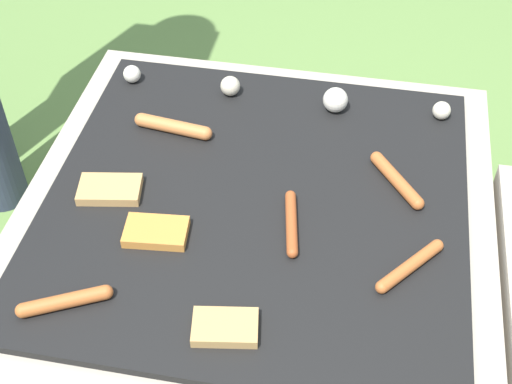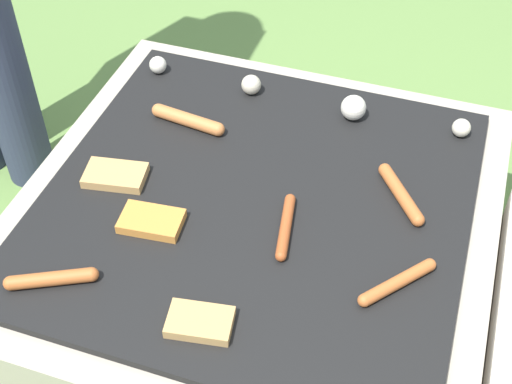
# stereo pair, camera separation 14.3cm
# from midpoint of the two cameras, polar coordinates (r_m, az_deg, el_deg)

# --- Properties ---
(ground_plane) EXTENTS (14.00, 14.00, 0.00)m
(ground_plane) POSITION_cam_midpoint_polar(r_m,az_deg,el_deg) (1.73, 2.38, -8.99)
(ground_plane) COLOR #608442
(grill) EXTENTS (0.97, 0.97, 0.36)m
(grill) POSITION_cam_midpoint_polar(r_m,az_deg,el_deg) (1.59, 2.57, -5.24)
(grill) COLOR #A89E8C
(grill) RESTS_ON ground_plane
(sausage_front_center) EXTENTS (0.05, 0.17, 0.02)m
(sausage_front_center) POSITION_cam_midpoint_polar(r_m,az_deg,el_deg) (1.39, 5.32, -2.92)
(sausage_front_center) COLOR #A34C23
(sausage_front_center) RESTS_ON grill
(sausage_mid_right) EXTENTS (0.18, 0.05, 0.03)m
(sausage_mid_right) POSITION_cam_midpoint_polar(r_m,az_deg,el_deg) (1.62, -2.98, 5.69)
(sausage_mid_right) COLOR #C6753D
(sausage_mid_right) RESTS_ON grill
(sausage_mid_left) EXTENTS (0.12, 0.15, 0.03)m
(sausage_mid_left) POSITION_cam_midpoint_polar(r_m,az_deg,el_deg) (1.49, 14.21, -0.28)
(sausage_mid_left) COLOR #B7602D
(sausage_mid_left) RESTS_ON grill
(sausage_back_center) EXTENTS (0.12, 0.14, 0.02)m
(sausage_back_center) POSITION_cam_midpoint_polar(r_m,az_deg,el_deg) (1.34, 14.30, -7.17)
(sausage_back_center) COLOR #B7602D
(sausage_back_center) RESTS_ON grill
(sausage_front_left) EXTENTS (0.16, 0.09, 0.03)m
(sausage_front_left) POSITION_cam_midpoint_polar(r_m,az_deg,el_deg) (1.34, -13.15, -6.95)
(sausage_front_left) COLOR #B7602D
(sausage_front_left) RESTS_ON grill
(bread_slice_left) EXTENTS (0.14, 0.10, 0.02)m
(bread_slice_left) POSITION_cam_midpoint_polar(r_m,az_deg,el_deg) (1.51, -8.56, 1.20)
(bread_slice_left) COLOR tan
(bread_slice_left) RESTS_ON grill
(bread_slice_center) EXTENTS (0.12, 0.09, 0.02)m
(bread_slice_center) POSITION_cam_midpoint_polar(r_m,az_deg,el_deg) (1.25, -1.22, -10.55)
(bread_slice_center) COLOR tan
(bread_slice_center) RESTS_ON grill
(bread_slice_right) EXTENTS (0.13, 0.09, 0.02)m
(bread_slice_right) POSITION_cam_midpoint_polar(r_m,az_deg,el_deg) (1.41, -5.51, -2.48)
(bread_slice_right) COLOR #D18438
(bread_slice_right) RESTS_ON grill
(mushroom_row) EXTENTS (0.78, 0.07, 0.06)m
(mushroom_row) POSITION_cam_midpoint_polar(r_m,az_deg,el_deg) (1.68, 6.82, 7.41)
(mushroom_row) COLOR silver
(mushroom_row) RESTS_ON grill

